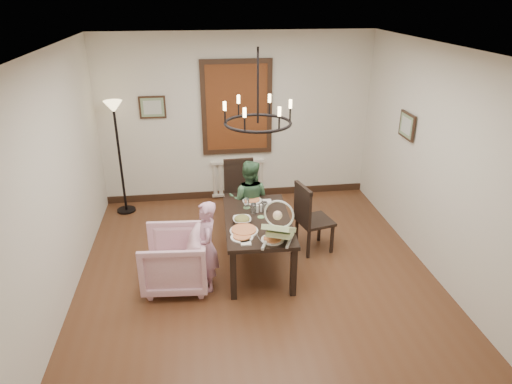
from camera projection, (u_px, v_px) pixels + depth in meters
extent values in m
cube|color=#56321D|center=(257.00, 275.00, 5.87)|extent=(4.50, 5.00, 0.01)
cube|color=white|center=(258.00, 49.00, 4.73)|extent=(4.50, 5.00, 0.01)
cube|color=beige|center=(237.00, 119.00, 7.56)|extent=(4.50, 0.01, 2.80)
cube|color=beige|center=(55.00, 185.00, 5.02)|extent=(0.01, 5.00, 2.80)
cube|color=beige|center=(439.00, 165.00, 5.58)|extent=(0.01, 5.00, 2.80)
cube|color=black|center=(258.00, 221.00, 5.81)|extent=(0.88, 1.50, 0.05)
cube|color=black|center=(233.00, 276.00, 5.30)|extent=(0.07, 0.07, 0.64)
cube|color=black|center=(228.00, 222.00, 6.54)|extent=(0.07, 0.07, 0.64)
cube|color=black|center=(293.00, 272.00, 5.37)|extent=(0.07, 0.07, 0.64)
cube|color=black|center=(277.00, 219.00, 6.60)|extent=(0.07, 0.07, 0.64)
imported|color=#EBB4C6|center=(175.00, 259.00, 5.55)|extent=(0.85, 0.83, 0.72)
imported|color=#C78CA9|center=(207.00, 254.00, 5.45)|extent=(0.25, 0.36, 0.95)
imported|color=#3C6542|center=(249.00, 207.00, 6.54)|extent=(0.58, 0.51, 1.01)
imported|color=white|center=(242.00, 220.00, 5.71)|extent=(0.28, 0.28, 0.07)
cylinder|color=tan|center=(244.00, 230.00, 5.49)|extent=(0.34, 0.34, 0.04)
cylinder|color=silver|center=(254.00, 209.00, 5.92)|extent=(0.07, 0.07, 0.14)
cube|color=brown|center=(237.00, 108.00, 7.45)|extent=(1.00, 0.03, 1.40)
cube|color=black|center=(152.00, 107.00, 7.27)|extent=(0.42, 0.03, 0.36)
cube|color=black|center=(407.00, 126.00, 6.28)|extent=(0.03, 0.42, 0.36)
torus|color=black|center=(258.00, 123.00, 5.29)|extent=(0.80, 0.80, 0.04)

